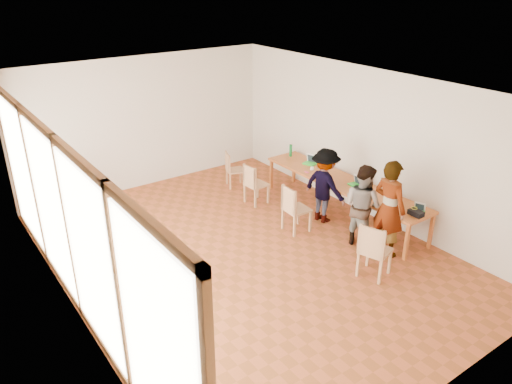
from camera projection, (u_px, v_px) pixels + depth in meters
The scene contains 25 objects.
ground at pixel (246, 254), 9.00m from camera, with size 8.00×8.00×0.00m, color #A24C27.
wall_back at pixel (145, 123), 11.35m from camera, with size 6.00×0.10×3.00m, color beige.
wall_front at pixel (454, 291), 5.43m from camera, with size 6.00×0.10×3.00m, color beige.
wall_right at pixel (368, 144), 9.99m from camera, with size 0.10×8.00×3.00m, color beige.
window_wall at pixel (67, 225), 6.81m from camera, with size 0.10×8.00×3.00m, color white.
ceiling at pixel (244, 87), 7.77m from camera, with size 6.00×8.00×0.04m, color white.
communal_table at pixel (343, 184), 10.15m from camera, with size 0.80×4.00×0.75m.
side_table at pixel (73, 188), 10.02m from camera, with size 0.90×0.90×0.75m.
chair_near at pixel (373, 246), 8.07m from camera, with size 0.58×0.58×0.52m.
chair_mid at pixel (293, 205), 9.52m from camera, with size 0.47×0.47×0.51m.
chair_far at pixel (253, 180), 10.69m from camera, with size 0.45×0.45×0.48m.
chair_empty at pixel (231, 166), 11.58m from camera, with size 0.50×0.50×0.44m.
chair_spare at pixel (164, 260), 7.78m from camera, with size 0.52×0.52×0.48m.
person_near at pixel (389, 208), 8.68m from camera, with size 0.65×0.43×1.78m, color gray.
person_mid at pixel (363, 205), 9.04m from camera, with size 0.76×0.59×1.57m, color gray.
person_far at pixel (325, 186), 9.90m from camera, with size 0.99×0.57×1.53m, color gray.
laptop_near at pixel (419, 210), 8.84m from camera, with size 0.25×0.26×0.18m.
laptop_mid at pixel (356, 183), 9.94m from camera, with size 0.23×0.26×0.20m.
laptop_far at pixel (311, 161), 11.03m from camera, with size 0.30×0.32×0.22m.
yellow_mug at pixel (414, 210), 8.82m from camera, with size 0.12×0.12×0.10m, color yellow.
green_bottle at pixel (291, 150), 11.44m from camera, with size 0.07×0.07×0.28m, color #126B29.
clear_glass at pixel (321, 166), 10.80m from camera, with size 0.07×0.07×0.09m, color silver.
condiment_cup at pixel (312, 168), 10.71m from camera, with size 0.08×0.08×0.06m, color white.
pink_phone at pixel (307, 172), 10.58m from camera, with size 0.05×0.10×0.01m, color #D73867.
black_pouch at pixel (416, 213), 8.73m from camera, with size 0.16×0.26×0.09m, color black.
Camera 1 is at (-4.38, -6.40, 4.71)m, focal length 35.00 mm.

